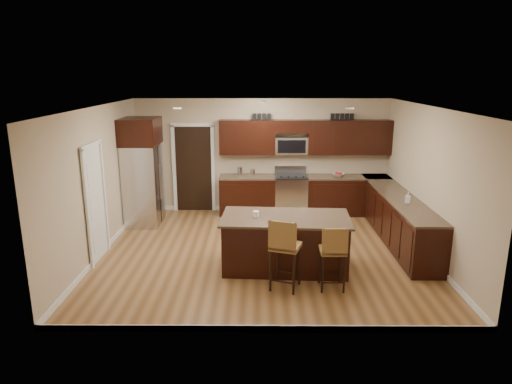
{
  "coord_description": "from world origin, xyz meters",
  "views": [
    {
      "loc": [
        -0.09,
        -8.02,
        3.27
      ],
      "look_at": [
        -0.14,
        0.4,
        1.07
      ],
      "focal_mm": 32.0,
      "sensor_mm": 36.0,
      "label": 1
    }
  ],
  "objects_px": {
    "stool_mid": "(284,246)",
    "refrigerator": "(142,171)",
    "range": "(291,194)",
    "stool_right": "(333,251)",
    "island": "(285,244)"
  },
  "relations": [
    {
      "from": "range",
      "to": "stool_right",
      "type": "bearing_deg",
      "value": -84.64
    },
    {
      "from": "range",
      "to": "stool_right",
      "type": "distance_m",
      "value": 4.0
    },
    {
      "from": "island",
      "to": "stool_mid",
      "type": "distance_m",
      "value": 0.89
    },
    {
      "from": "stool_right",
      "to": "range",
      "type": "bearing_deg",
      "value": 95.29
    },
    {
      "from": "island",
      "to": "refrigerator",
      "type": "relative_size",
      "value": 0.95
    },
    {
      "from": "stool_mid",
      "to": "stool_right",
      "type": "relative_size",
      "value": 1.1
    },
    {
      "from": "stool_mid",
      "to": "stool_right",
      "type": "distance_m",
      "value": 0.75
    },
    {
      "from": "stool_mid",
      "to": "refrigerator",
      "type": "xyz_separation_m",
      "value": [
        -2.93,
        3.22,
        0.49
      ]
    },
    {
      "from": "stool_mid",
      "to": "refrigerator",
      "type": "relative_size",
      "value": 0.49
    },
    {
      "from": "range",
      "to": "refrigerator",
      "type": "xyz_separation_m",
      "value": [
        -3.3,
        -0.77,
        0.74
      ]
    },
    {
      "from": "island",
      "to": "refrigerator",
      "type": "height_order",
      "value": "refrigerator"
    },
    {
      "from": "stool_mid",
      "to": "refrigerator",
      "type": "distance_m",
      "value": 4.38
    },
    {
      "from": "refrigerator",
      "to": "island",
      "type": "bearing_deg",
      "value": -38.41
    },
    {
      "from": "range",
      "to": "stool_right",
      "type": "relative_size",
      "value": 1.07
    },
    {
      "from": "range",
      "to": "refrigerator",
      "type": "distance_m",
      "value": 3.47
    }
  ]
}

